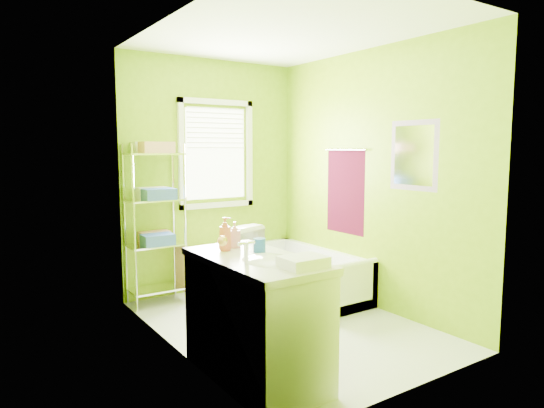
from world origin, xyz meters
TOP-DOWN VIEW (x-y plane):
  - ground at (0.00, 0.00)m, footprint 2.90×2.90m
  - room_envelope at (0.00, 0.00)m, footprint 2.14×2.94m
  - window at (0.05, 1.42)m, footprint 0.92×0.05m
  - door at (-1.04, -1.00)m, footprint 0.09×0.80m
  - right_wall_decor at (1.04, -0.02)m, footprint 0.04×1.48m
  - bathtub at (0.68, 0.64)m, footprint 0.74×1.59m
  - toilet at (-0.02, 1.12)m, footprint 0.67×0.89m
  - vanity at (-0.77, -0.72)m, footprint 0.59×1.16m
  - wire_shelf_unit at (-0.73, 1.27)m, footprint 0.57×0.45m

SIDE VIEW (x-z plane):
  - ground at x=0.00m, z-range 0.00..0.00m
  - bathtub at x=0.68m, z-range -0.09..0.42m
  - toilet at x=-0.02m, z-range 0.00..0.80m
  - vanity at x=-0.77m, z-range -0.10..1.02m
  - door at x=-1.04m, z-range 0.00..2.00m
  - wire_shelf_unit at x=-0.73m, z-range 0.19..1.87m
  - right_wall_decor at x=1.04m, z-range 0.74..1.91m
  - room_envelope at x=0.00m, z-range 0.24..2.86m
  - window at x=0.05m, z-range 1.00..2.22m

